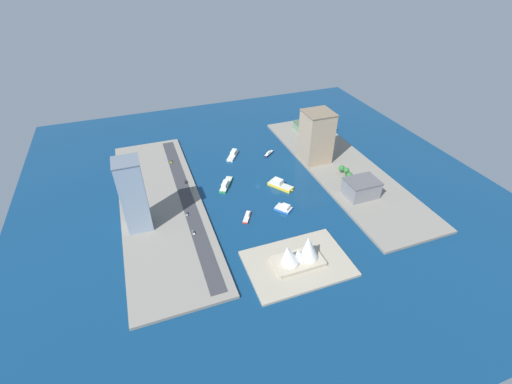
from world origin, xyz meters
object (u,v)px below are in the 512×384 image
(ferry_green_doubledeck, at_px, (226,184))
(taxi_yellow_cab, at_px, (171,162))
(ferry_yellow_fast, at_px, (280,185))
(apartment_midrise_tan, at_px, (316,137))
(warehouse_low_gray, at_px, (361,188))
(patrol_launch_navy, at_px, (269,153))
(tower_tall_glass, at_px, (133,195))
(catamaran_blue, at_px, (284,208))
(van_white, at_px, (193,233))
(ferry_white_commuter, at_px, (233,155))
(sedan_silver, at_px, (186,214))
(suv_black, at_px, (186,182))
(opera_landmark, at_px, (299,253))
(terminal_long_green, at_px, (313,126))
(traffic_light_waterfront, at_px, (192,189))
(tugboat_red, at_px, (247,217))

(ferry_green_doubledeck, distance_m, taxi_yellow_cab, 73.32)
(ferry_yellow_fast, height_order, taxi_yellow_cab, ferry_yellow_fast)
(ferry_yellow_fast, xyz_separation_m, apartment_midrise_tan, (-53.37, -31.79, 26.63))
(warehouse_low_gray, relative_size, taxi_yellow_cab, 6.04)
(patrol_launch_navy, bearing_deg, tower_tall_glass, 28.18)
(catamaran_blue, height_order, van_white, catamaran_blue)
(ferry_white_commuter, distance_m, sedan_silver, 109.56)
(ferry_yellow_fast, relative_size, apartment_midrise_tan, 0.48)
(suv_black, relative_size, opera_landmark, 0.14)
(terminal_long_green, height_order, taxi_yellow_cab, terminal_long_green)
(patrol_launch_navy, distance_m, sedan_silver, 130.81)
(apartment_midrise_tan, height_order, opera_landmark, apartment_midrise_tan)
(warehouse_low_gray, height_order, taxi_yellow_cab, warehouse_low_gray)
(tower_tall_glass, bearing_deg, sedan_silver, -178.20)
(suv_black, bearing_deg, terminal_long_green, -159.82)
(ferry_white_commuter, height_order, van_white, ferry_white_commuter)
(catamaran_blue, relative_size, traffic_light_waterfront, 2.65)
(traffic_light_waterfront, bearing_deg, catamaran_blue, 145.00)
(catamaran_blue, relative_size, terminal_long_green, 0.39)
(ferry_white_commuter, xyz_separation_m, ferry_green_doubledeck, (23.42, 53.08, 0.11))
(catamaran_blue, xyz_separation_m, apartment_midrise_tan, (-63.87, -65.41, 27.48))
(ferry_green_doubledeck, bearing_deg, suv_black, -24.24)
(ferry_yellow_fast, relative_size, van_white, 5.46)
(ferry_white_commuter, height_order, taxi_yellow_cab, ferry_white_commuter)
(tower_tall_glass, height_order, opera_landmark, tower_tall_glass)
(catamaran_blue, bearing_deg, tugboat_red, -1.14)
(tugboat_red, distance_m, apartment_midrise_tan, 120.57)
(terminal_long_green, height_order, van_white, terminal_long_green)
(taxi_yellow_cab, bearing_deg, traffic_light_waterfront, 99.48)
(tugboat_red, bearing_deg, ferry_green_doubledeck, -85.62)
(ferry_white_commuter, xyz_separation_m, tugboat_red, (19.44, 104.96, -0.85))
(tugboat_red, relative_size, ferry_green_doubledeck, 0.61)
(tower_tall_glass, distance_m, sedan_silver, 48.37)
(ferry_yellow_fast, relative_size, catamaran_blue, 1.48)
(tugboat_red, xyz_separation_m, opera_landmark, (-17.78, 63.22, 10.07))
(van_white, xyz_separation_m, opera_landmark, (-65.38, 56.56, 7.91))
(ferry_yellow_fast, distance_m, opera_landmark, 100.15)
(ferry_green_doubledeck, xyz_separation_m, suv_black, (35.48, -15.98, 1.19))
(patrol_launch_navy, distance_m, van_white, 146.64)
(patrol_launch_navy, bearing_deg, ferry_yellow_fast, 77.55)
(warehouse_low_gray, height_order, sedan_silver, warehouse_low_gray)
(terminal_long_green, relative_size, van_white, 9.46)
(ferry_yellow_fast, distance_m, van_white, 100.16)
(ferry_white_commuter, height_order, catamaran_blue, ferry_white_commuter)
(tugboat_red, distance_m, sedan_silver, 51.86)
(catamaran_blue, bearing_deg, ferry_white_commuter, -82.21)
(catamaran_blue, bearing_deg, van_white, 4.20)
(tugboat_red, relative_size, catamaran_blue, 0.93)
(apartment_midrise_tan, distance_m, van_white, 164.01)
(tower_tall_glass, relative_size, opera_landmark, 1.69)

